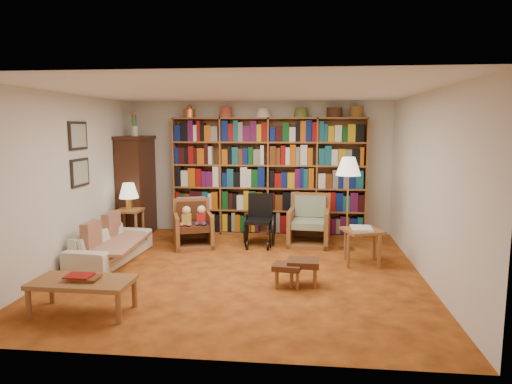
# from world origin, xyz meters

# --- Properties ---
(floor) EXTENTS (5.00, 5.00, 0.00)m
(floor) POSITION_xyz_m (0.00, 0.00, 0.00)
(floor) COLOR #BD5F1D
(floor) RESTS_ON ground
(ceiling) EXTENTS (5.00, 5.00, 0.00)m
(ceiling) POSITION_xyz_m (0.00, 0.00, 2.50)
(ceiling) COLOR white
(ceiling) RESTS_ON wall_back
(wall_back) EXTENTS (5.00, 0.00, 5.00)m
(wall_back) POSITION_xyz_m (0.00, 2.50, 1.25)
(wall_back) COLOR silver
(wall_back) RESTS_ON floor
(wall_front) EXTENTS (5.00, 0.00, 5.00)m
(wall_front) POSITION_xyz_m (0.00, -2.50, 1.25)
(wall_front) COLOR silver
(wall_front) RESTS_ON floor
(wall_left) EXTENTS (0.00, 5.00, 5.00)m
(wall_left) POSITION_xyz_m (-2.50, 0.00, 1.25)
(wall_left) COLOR silver
(wall_left) RESTS_ON floor
(wall_right) EXTENTS (0.00, 5.00, 5.00)m
(wall_right) POSITION_xyz_m (2.50, 0.00, 1.25)
(wall_right) COLOR silver
(wall_right) RESTS_ON floor
(bookshelf) EXTENTS (3.60, 0.30, 2.42)m
(bookshelf) POSITION_xyz_m (0.20, 2.33, 1.17)
(bookshelf) COLOR brown
(bookshelf) RESTS_ON floor
(curio_cabinet) EXTENTS (0.50, 0.95, 2.40)m
(curio_cabinet) POSITION_xyz_m (-2.25, 2.00, 0.95)
(curio_cabinet) COLOR #381A0F
(curio_cabinet) RESTS_ON floor
(framed_pictures) EXTENTS (0.03, 0.52, 0.97)m
(framed_pictures) POSITION_xyz_m (-2.48, 0.30, 1.62)
(framed_pictures) COLOR black
(framed_pictures) RESTS_ON wall_left
(sofa) EXTENTS (1.69, 0.77, 0.48)m
(sofa) POSITION_xyz_m (-2.05, 0.30, 0.24)
(sofa) COLOR beige
(sofa) RESTS_ON floor
(sofa_throw) EXTENTS (0.84, 1.48, 0.04)m
(sofa_throw) POSITION_xyz_m (-2.00, 0.30, 0.30)
(sofa_throw) COLOR beige
(sofa_throw) RESTS_ON sofa
(cushion_left) EXTENTS (0.15, 0.42, 0.42)m
(cushion_left) POSITION_xyz_m (-2.18, 0.65, 0.45)
(cushion_left) COLOR maroon
(cushion_left) RESTS_ON sofa
(cushion_right) EXTENTS (0.14, 0.41, 0.41)m
(cushion_right) POSITION_xyz_m (-2.18, -0.05, 0.45)
(cushion_right) COLOR maroon
(cushion_right) RESTS_ON sofa
(side_table_lamp) EXTENTS (0.42, 0.42, 0.61)m
(side_table_lamp) POSITION_xyz_m (-2.15, 1.34, 0.45)
(side_table_lamp) COLOR brown
(side_table_lamp) RESTS_ON floor
(table_lamp) EXTENTS (0.34, 0.34, 0.46)m
(table_lamp) POSITION_xyz_m (-2.15, 1.34, 0.92)
(table_lamp) COLOR gold
(table_lamp) RESTS_ON side_table_lamp
(armchair_leather) EXTENTS (0.85, 0.85, 0.81)m
(armchair_leather) POSITION_xyz_m (-0.99, 1.30, 0.34)
(armchair_leather) COLOR brown
(armchair_leather) RESTS_ON floor
(armchair_sage) EXTENTS (0.76, 0.79, 0.87)m
(armchair_sage) POSITION_xyz_m (0.96, 1.64, 0.33)
(armchair_sage) COLOR brown
(armchair_sage) RESTS_ON floor
(wheelchair) EXTENTS (0.51, 0.71, 0.88)m
(wheelchair) POSITION_xyz_m (0.12, 1.48, 0.40)
(wheelchair) COLOR black
(wheelchair) RESTS_ON floor
(floor_lamp) EXTENTS (0.41, 0.41, 1.55)m
(floor_lamp) POSITION_xyz_m (1.58, 1.30, 1.33)
(floor_lamp) COLOR gold
(floor_lamp) RESTS_ON floor
(side_table_papers) EXTENTS (0.66, 0.66, 0.56)m
(side_table_papers) POSITION_xyz_m (1.74, 0.52, 0.45)
(side_table_papers) COLOR brown
(side_table_papers) RESTS_ON floor
(footstool_a) EXTENTS (0.41, 0.36, 0.34)m
(footstool_a) POSITION_xyz_m (0.88, -0.49, 0.28)
(footstool_a) COLOR #4D2714
(footstool_a) RESTS_ON floor
(footstool_b) EXTENTS (0.39, 0.35, 0.30)m
(footstool_b) POSITION_xyz_m (0.67, -0.57, 0.24)
(footstool_b) COLOR #4D2714
(footstool_b) RESTS_ON floor
(coffee_table) EXTENTS (1.09, 0.55, 0.43)m
(coffee_table) POSITION_xyz_m (-1.52, -1.64, 0.33)
(coffee_table) COLOR brown
(coffee_table) RESTS_ON floor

